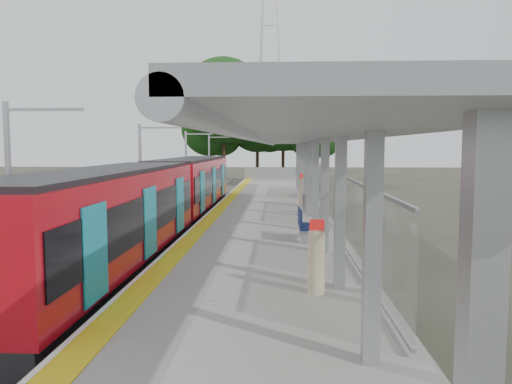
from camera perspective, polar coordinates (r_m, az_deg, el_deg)
trackbed at (r=26.22m, az=-8.55°, el=-3.97°), size 3.00×70.00×0.24m
platform at (r=25.66m, az=1.35°, el=-3.25°), size 6.00×50.00×1.00m
tactile_strip at (r=25.78m, az=-4.32°, el=-2.08°), size 0.60×50.00×0.02m
end_fence at (r=50.40m, az=2.07°, el=2.15°), size 6.00×0.10×1.20m
train at (r=21.93m, az=-10.75°, el=-0.69°), size 2.74×27.60×3.62m
canopy at (r=21.59m, az=5.40°, el=4.99°), size 3.27×38.00×3.66m
pylon at (r=79.77m, az=1.63°, el=15.83°), size 8.00×4.00×38.00m
tree_cluster at (r=57.55m, az=-0.74°, el=8.83°), size 18.08×12.84×14.14m
catenary_masts at (r=25.36m, az=-12.89°, el=2.00°), size 2.08×48.16×5.40m
bench_mid at (r=17.58m, az=5.41°, el=-3.64°), size 0.52×1.60×1.09m
bench_far at (r=32.98m, az=6.23°, el=0.37°), size 0.76×1.49×0.98m
info_pillar_near at (r=11.29m, az=6.93°, el=-7.87°), size 0.37×0.37×1.66m
info_pillar_far at (r=28.20m, az=5.35°, el=0.07°), size 0.40×0.40×1.76m
litter_bin at (r=24.76m, az=5.79°, el=-1.35°), size 0.52×0.52×0.91m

